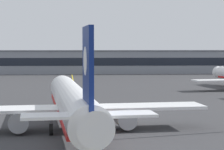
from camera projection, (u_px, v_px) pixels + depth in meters
taxiway_centreline at (79, 109)px, 73.27m from camera, size 7.61×179.86×0.01m
airliner_foreground at (73, 103)px, 53.40m from camera, size 32.33×41.51×11.65m
terminal_building at (86, 62)px, 168.49m from camera, size 162.81×12.40×8.60m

